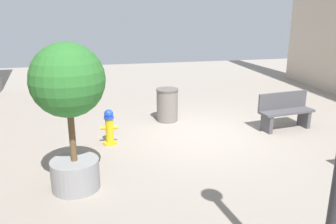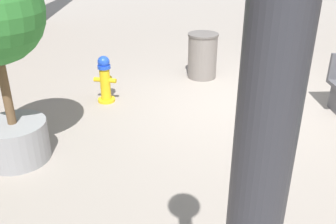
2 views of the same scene
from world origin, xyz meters
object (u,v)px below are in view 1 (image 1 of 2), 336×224
object	(u,v)px
fire_hydrant	(109,127)
bench_near	(285,111)
trash_bin	(167,105)
planter_tree	(69,97)

from	to	relation	value
fire_hydrant	bench_near	distance (m)	4.51
bench_near	trash_bin	size ratio (longest dim) A/B	1.66
bench_near	planter_tree	bearing A→B (deg)	21.44
bench_near	trash_bin	world-z (taller)	bench_near
planter_tree	trash_bin	size ratio (longest dim) A/B	2.79
bench_near	fire_hydrant	bearing A→B (deg)	1.21
bench_near	planter_tree	world-z (taller)	planter_tree
planter_tree	fire_hydrant	bearing A→B (deg)	-109.91
bench_near	trash_bin	bearing A→B (deg)	-24.73
fire_hydrant	planter_tree	bearing A→B (deg)	70.09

